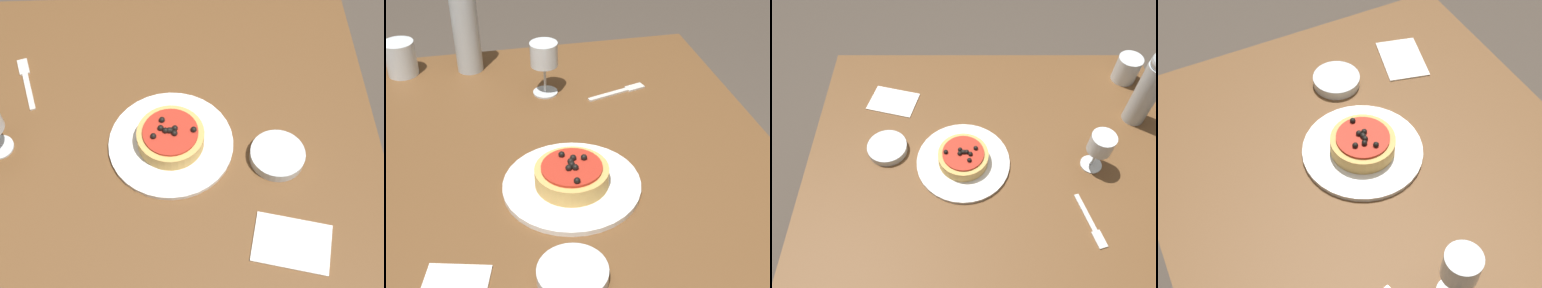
% 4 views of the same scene
% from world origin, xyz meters
% --- Properties ---
extents(dining_table, '(1.20, 1.02, 0.77)m').
position_xyz_m(dining_table, '(0.00, 0.00, 0.68)').
color(dining_table, brown).
rests_on(dining_table, ground_plane).
extents(dinner_plate, '(0.30, 0.30, 0.01)m').
position_xyz_m(dinner_plate, '(-0.10, -0.00, 0.78)').
color(dinner_plate, white).
rests_on(dinner_plate, dining_table).
extents(pizza, '(0.16, 0.16, 0.06)m').
position_xyz_m(pizza, '(-0.10, -0.00, 0.81)').
color(pizza, tan).
rests_on(pizza, dinner_plate).
extents(wine_glass, '(0.07, 0.07, 0.15)m').
position_xyz_m(wine_glass, '(0.31, -0.01, 0.88)').
color(wine_glass, silver).
rests_on(wine_glass, dining_table).
extents(side_bowl, '(0.13, 0.13, 0.03)m').
position_xyz_m(side_bowl, '(-0.35, 0.05, 0.79)').
color(side_bowl, silver).
rests_on(side_bowl, dining_table).
extents(paper_napkin, '(0.19, 0.15, 0.00)m').
position_xyz_m(paper_napkin, '(-0.35, 0.26, 0.77)').
color(paper_napkin, silver).
rests_on(paper_napkin, dining_table).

